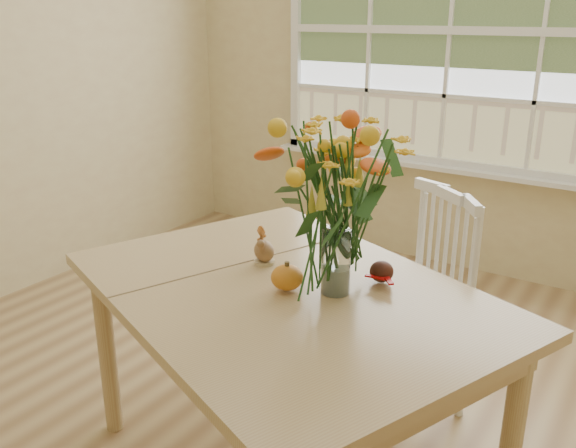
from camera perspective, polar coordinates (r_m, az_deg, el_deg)
The scene contains 9 objects.
floor at distance 2.69m, azimuth -4.94°, elevation -19.11°, with size 4.00×4.50×0.01m, color olive.
wall_back at distance 4.11m, azimuth 14.87°, elevation 14.34°, with size 4.00×0.02×2.70m, color #CCB582.
window at distance 4.07m, azimuth 14.91°, elevation 16.85°, with size 2.42×0.12×1.74m.
dining_table at distance 2.11m, azimuth -0.30°, elevation -8.19°, with size 1.74×1.50×0.78m.
windsor_chair at distance 2.67m, azimuth 12.50°, elevation -6.17°, with size 0.60×0.60×0.95m.
flower_vase at distance 1.92m, azimuth 4.68°, elevation 2.41°, with size 0.45×0.45×0.54m.
pumpkin at distance 2.03m, azimuth -0.09°, elevation -5.13°, with size 0.11×0.11×0.08m, color #C36516.
turkey_figurine at distance 2.24m, azimuth -2.25°, elevation -2.55°, with size 0.12×0.11×0.12m.
dark_gourd at distance 2.11m, azimuth 8.74°, elevation -4.52°, with size 0.13×0.11×0.07m.
Camera 1 is at (1.34, -1.63, 1.66)m, focal length 38.00 mm.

